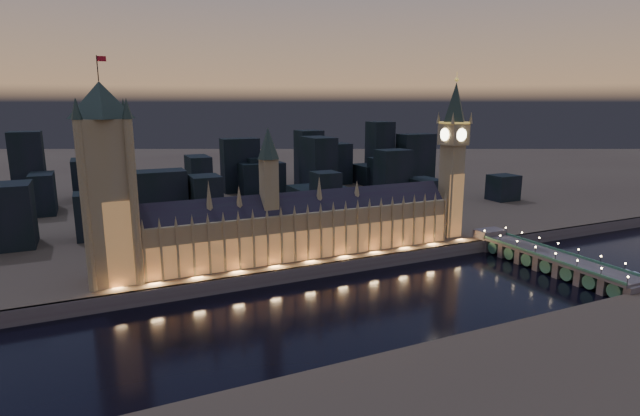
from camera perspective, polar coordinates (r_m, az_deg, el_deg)
name	(u,v)px	position (r m, az deg, el deg)	size (l,w,h in m)	color
ground_plane	(356,302)	(259.39, 4.16, -10.66)	(2000.00, 2000.00, 0.00)	black
north_bank	(181,170)	(744.49, -15.57, 4.16)	(2000.00, 960.00, 8.00)	#49372C
embankment_wall	(322,270)	(292.09, 0.26, -7.15)	(2000.00, 2.50, 8.00)	#4F4043
palace_of_westminster	(300,226)	(301.92, -2.30, -2.09)	(202.00, 21.24, 78.00)	#997D4C
victoria_tower	(107,174)	(273.32, -23.17, 3.58)	(31.68, 31.68, 113.83)	#997D4C
elizabeth_tower	(453,147)	(353.29, 14.97, 6.79)	(18.00, 18.00, 111.43)	#997D4C
westminster_bridge	(546,260)	(334.54, 24.46, -5.40)	(19.98, 113.00, 15.90)	#4F4043
river_boat	(612,277)	(334.67, 30.39, -6.78)	(45.41, 21.82, 4.50)	#4F4043
city_backdrop	(272,175)	(488.42, -5.48, 3.72)	(443.70, 215.63, 69.39)	black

